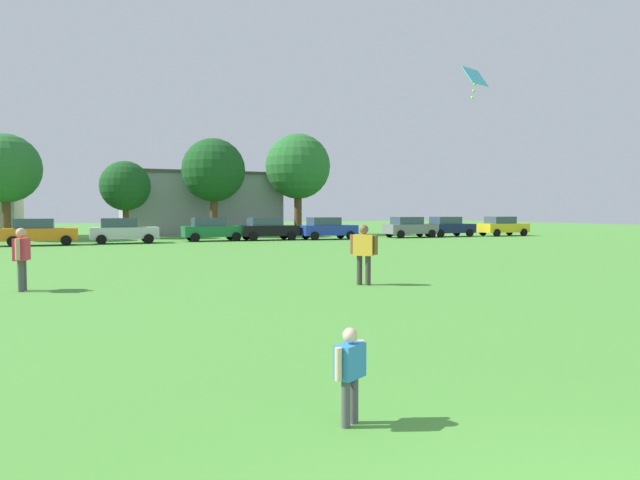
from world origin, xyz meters
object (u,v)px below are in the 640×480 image
(tree_far_right, at_px, (298,167))
(parked_car_gray_6, at_px, (410,227))
(child_kite_flyer, at_px, (350,368))
(kite, at_px, (475,79))
(parked_car_green_3, at_px, (212,229))
(parked_car_black_4, at_px, (268,229))
(tree_center_right, at_px, (125,186))
(parked_car_navy_7, at_px, (448,226))
(parked_car_yellow_8, at_px, (503,226))
(parked_car_silver_2, at_px, (123,231))
(parked_car_orange_1, at_px, (39,232))
(adult_bystander, at_px, (364,249))
(tree_center_left, at_px, (5,168))
(bystander_near_trees, at_px, (22,254))
(tree_right, at_px, (213,170))
(parked_car_blue_5, at_px, (327,228))

(tree_far_right, bearing_deg, parked_car_gray_6, -50.67)
(child_kite_flyer, xyz_separation_m, kite, (9.48, 10.22, 5.84))
(child_kite_flyer, bearing_deg, parked_car_green_3, 50.21)
(parked_car_black_4, relative_size, tree_center_right, 0.71)
(parked_car_navy_7, xyz_separation_m, parked_car_yellow_8, (5.25, -0.62, 0.00))
(child_kite_flyer, relative_size, tree_center_right, 0.16)
(parked_car_silver_2, xyz_separation_m, parked_car_black_4, (10.20, 0.41, 0.00))
(parked_car_orange_1, height_order, tree_center_right, tree_center_right)
(parked_car_black_4, distance_m, parked_car_yellow_8, 21.03)
(adult_bystander, relative_size, kite, 1.67)
(parked_car_navy_7, distance_m, parked_car_yellow_8, 5.28)
(parked_car_yellow_8, relative_size, tree_center_left, 0.56)
(child_kite_flyer, bearing_deg, tree_center_left, 70.23)
(bystander_near_trees, height_order, parked_car_silver_2, bystander_near_trees)
(tree_center_left, bearing_deg, parked_car_green_3, -24.17)
(bystander_near_trees, xyz_separation_m, parked_car_gray_6, (26.23, 22.74, -0.15))
(tree_right, bearing_deg, tree_center_right, 179.72)
(parked_car_black_4, bearing_deg, tree_center_right, 143.47)
(child_kite_flyer, height_order, parked_car_black_4, parked_car_black_4)
(kite, bearing_deg, parked_car_yellow_8, 47.51)
(parked_car_green_3, bearing_deg, adult_bystander, -92.70)
(parked_car_blue_5, relative_size, parked_car_gray_6, 1.00)
(parked_car_silver_2, height_order, parked_car_green_3, same)
(parked_car_green_3, bearing_deg, kite, -82.92)
(adult_bystander, xyz_separation_m, parked_car_green_3, (1.22, 25.99, -0.18))
(parked_car_gray_6, distance_m, tree_far_right, 11.74)
(parked_car_orange_1, height_order, parked_car_navy_7, same)
(bystander_near_trees, relative_size, parked_car_green_3, 0.39)
(child_kite_flyer, relative_size, tree_center_left, 0.13)
(parked_car_orange_1, height_order, parked_car_black_4, same)
(parked_car_blue_5, bearing_deg, parked_car_navy_7, 1.50)
(parked_car_green_3, bearing_deg, tree_far_right, 37.89)
(parked_car_yellow_8, height_order, tree_center_right, tree_center_right)
(parked_car_green_3, xyz_separation_m, parked_car_black_4, (4.08, -0.36, 0.00))
(tree_center_left, bearing_deg, parked_car_black_4, -20.09)
(tree_far_right, bearing_deg, adult_bystander, -107.66)
(parked_car_silver_2, bearing_deg, tree_center_right, 84.40)
(parked_car_navy_7, xyz_separation_m, tree_center_left, (-33.46, 6.87, 4.36))
(parked_car_black_4, height_order, tree_center_left, tree_center_left)
(parked_car_black_4, xyz_separation_m, tree_right, (-2.48, 6.99, 4.68))
(parked_car_blue_5, height_order, tree_far_right, tree_far_right)
(kite, bearing_deg, adult_bystander, -171.36)
(parked_car_black_4, distance_m, tree_center_right, 12.23)
(bystander_near_trees, height_order, kite, kite)
(parked_car_yellow_8, bearing_deg, parked_car_orange_1, 179.56)
(parked_car_blue_5, distance_m, tree_far_right, 9.91)
(child_kite_flyer, distance_m, tree_right, 43.19)
(parked_car_silver_2, bearing_deg, tree_right, 43.78)
(parked_car_navy_7, bearing_deg, bystander_near_trees, -142.80)
(kite, relative_size, parked_car_black_4, 0.24)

